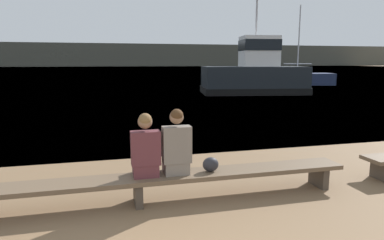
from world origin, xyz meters
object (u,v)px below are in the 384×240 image
tugboat_red (254,76)px  bench_main (138,182)px  person_left (145,149)px  shopping_bag (211,164)px  person_right (176,146)px  moored_sailboat (300,79)px

tugboat_red → bench_main: bearing=159.5°
tugboat_red → person_left: bearing=159.8°
shopping_bag → tugboat_red: 19.29m
bench_main → person_right: (0.64, 0.01, 0.54)m
moored_sailboat → person_right: bearing=158.0°
person_left → person_right: person_right is taller
person_left → person_right: 0.50m
person_left → shopping_bag: bearing=-0.9°
person_left → shopping_bag: size_ratio=3.80×
person_left → tugboat_red: (9.67, 17.23, 0.36)m
tugboat_red → shopping_bag: bearing=162.7°
bench_main → moored_sailboat: (17.86, 24.41, 0.20)m
person_right → moored_sailboat: moored_sailboat is taller
bench_main → person_left: size_ratio=6.97×
person_left → tugboat_red: 19.77m
bench_main → tugboat_red: 19.86m
person_right → shopping_bag: person_right is taller
person_left → moored_sailboat: 30.16m
shopping_bag → person_right: bearing=178.4°
person_right → shopping_bag: size_ratio=3.99×
person_left → moored_sailboat: (17.73, 24.40, -0.32)m
shopping_bag → tugboat_red: size_ratio=0.04×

